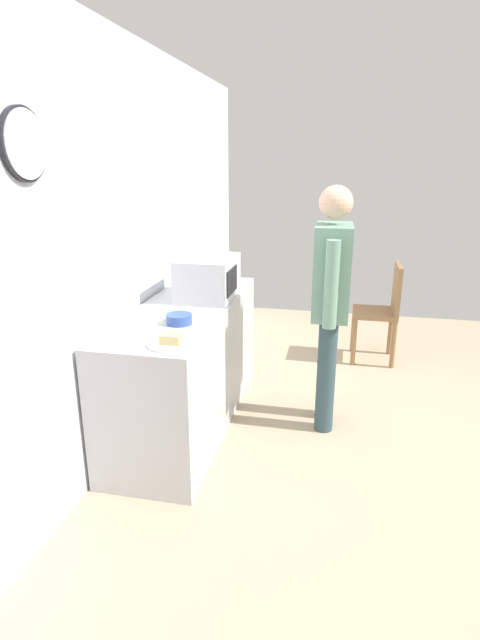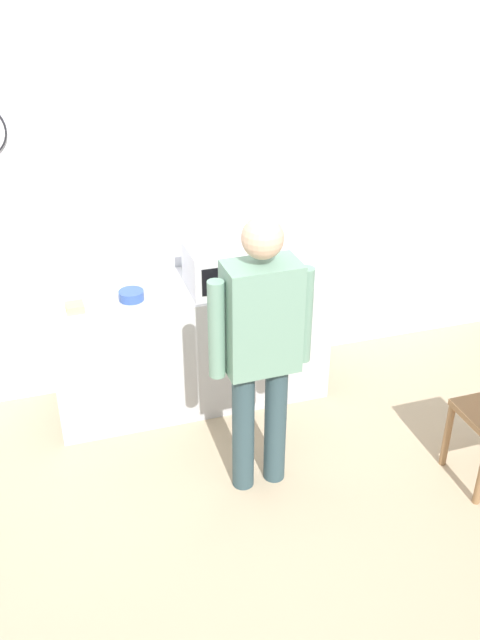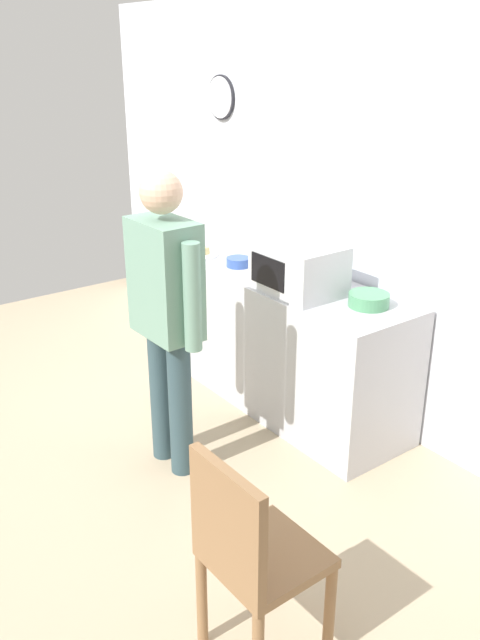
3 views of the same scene
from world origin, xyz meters
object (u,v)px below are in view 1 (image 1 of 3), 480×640
at_px(microwave, 208,278).
at_px(person_standing, 331,292).
at_px(wooden_chair, 383,308).
at_px(spoon_utensil, 161,316).
at_px(sandwich_plate, 172,342).
at_px(salad_bowl, 202,279).
at_px(cereal_bowl, 179,319).
at_px(fork_utensil, 115,340).

distance_m(microwave, person_standing, 0.89).
bearing_deg(wooden_chair, spoon_utensil, 139.70).
bearing_deg(sandwich_plate, salad_bowl, 9.49).
relative_size(salad_bowl, cereal_bowl, 1.45).
bearing_deg(spoon_utensil, fork_utensil, 168.60).
bearing_deg(wooden_chair, fork_utensil, 144.47).
relative_size(microwave, salad_bowl, 2.15).
bearing_deg(salad_bowl, fork_utensil, 175.76).
bearing_deg(spoon_utensil, cereal_bowl, -123.54).
bearing_deg(wooden_chair, cereal_bowl, 144.46).
bearing_deg(salad_bowl, cereal_bowl, -171.66).
bearing_deg(salad_bowl, microwave, -158.45).
bearing_deg(sandwich_plate, microwave, 4.02).
xyz_separation_m(spoon_utensil, wooden_chair, (1.79, -1.52, -0.37)).
height_order(cereal_bowl, spoon_utensil, cereal_bowl).
relative_size(microwave, fork_utensil, 2.94).
height_order(sandwich_plate, spoon_utensil, sandwich_plate).
bearing_deg(wooden_chair, sandwich_plate, 150.55).
relative_size(fork_utensil, person_standing, 0.10).
xyz_separation_m(spoon_utensil, person_standing, (0.46, -1.06, 0.10)).
bearing_deg(fork_utensil, wooden_chair, -35.53).
distance_m(spoon_utensil, wooden_chair, 2.37).
xyz_separation_m(salad_bowl, fork_utensil, (-1.40, 0.10, -0.03)).
relative_size(microwave, spoon_utensil, 2.94).
xyz_separation_m(microwave, spoon_utensil, (-0.52, 0.17, -0.15)).
height_order(cereal_bowl, fork_utensil, cereal_bowl).
bearing_deg(microwave, person_standing, -93.86).
height_order(cereal_bowl, wooden_chair, cereal_bowl).
bearing_deg(fork_utensil, spoon_utensil, -11.40).
xyz_separation_m(sandwich_plate, person_standing, (0.92, -0.81, 0.08)).
bearing_deg(cereal_bowl, microwave, -1.14).
bearing_deg(sandwich_plate, wooden_chair, -29.45).
xyz_separation_m(person_standing, wooden_chair, (1.33, -0.46, -0.47)).
relative_size(microwave, sandwich_plate, 1.84).
height_order(sandwich_plate, person_standing, person_standing).
bearing_deg(person_standing, wooden_chair, -19.06).
bearing_deg(wooden_chair, microwave, 133.50).
bearing_deg(person_standing, salad_bowl, 65.50).
height_order(sandwich_plate, salad_bowl, salad_bowl).
bearing_deg(person_standing, microwave, 86.14).
relative_size(person_standing, wooden_chair, 1.81).
bearing_deg(microwave, sandwich_plate, -175.98).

